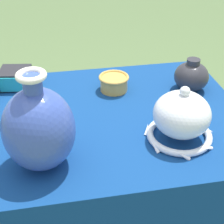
% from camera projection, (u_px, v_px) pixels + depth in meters
% --- Properties ---
extents(display_table, '(1.13, 0.76, 0.69)m').
position_uv_depth(display_table, '(89.00, 138.00, 1.24)').
color(display_table, olive).
rests_on(display_table, ground_plane).
extents(vase_tall_bulbous, '(0.20, 0.20, 0.30)m').
position_uv_depth(vase_tall_bulbous, '(39.00, 129.00, 0.94)').
color(vase_tall_bulbous, '#3851A8').
rests_on(vase_tall_bulbous, display_table).
extents(vase_dome_bell, '(0.22, 0.23, 0.19)m').
position_uv_depth(vase_dome_bell, '(181.00, 118.00, 1.07)').
color(vase_dome_bell, white).
rests_on(vase_dome_bell, display_table).
extents(mosaic_tile_box, '(0.13, 0.13, 0.07)m').
position_uv_depth(mosaic_tile_box, '(16.00, 78.00, 1.38)').
color(mosaic_tile_box, '#232328').
rests_on(mosaic_tile_box, display_table).
extents(cup_wide_ochre, '(0.12, 0.12, 0.06)m').
position_uv_depth(cup_wide_ochre, '(114.00, 82.00, 1.36)').
color(cup_wide_ochre, gold).
rests_on(cup_wide_ochre, display_table).
extents(jar_round_charcoal, '(0.14, 0.14, 0.13)m').
position_uv_depth(jar_round_charcoal, '(191.00, 76.00, 1.35)').
color(jar_round_charcoal, '#2D2D33').
rests_on(jar_round_charcoal, display_table).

